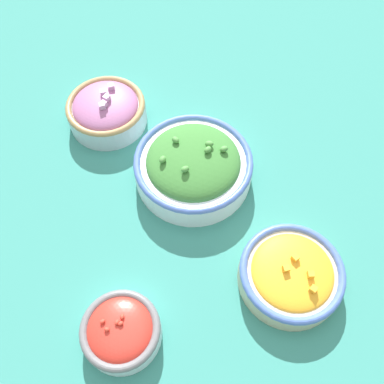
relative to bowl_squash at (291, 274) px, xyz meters
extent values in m
plane|color=#337F75|center=(-0.16, -0.13, -0.03)|extent=(3.00, 3.00, 0.00)
cylinder|color=beige|center=(0.00, 0.00, -0.01)|extent=(0.16, 0.16, 0.04)
torus|color=#4766B7|center=(0.00, 0.00, 0.01)|extent=(0.16, 0.16, 0.01)
ellipsoid|color=orange|center=(0.00, 0.00, 0.01)|extent=(0.12, 0.12, 0.02)
cube|color=#F4A828|center=(0.01, 0.02, 0.03)|extent=(0.01, 0.01, 0.01)
cube|color=#F4A828|center=(-0.02, 0.00, 0.03)|extent=(0.01, 0.01, 0.01)
cube|color=#F4A828|center=(0.00, -0.01, 0.03)|extent=(0.01, 0.01, 0.01)
cube|color=#F4A828|center=(0.03, 0.02, 0.02)|extent=(0.01, 0.01, 0.01)
cylinder|color=silver|center=(-0.21, -0.13, 0.00)|extent=(0.21, 0.21, 0.05)
torus|color=#4766B7|center=(-0.21, -0.13, 0.02)|extent=(0.21, 0.21, 0.01)
ellipsoid|color=#387533|center=(-0.21, -0.13, 0.02)|extent=(0.16, 0.16, 0.05)
ellipsoid|color=#47893D|center=(-0.21, -0.10, 0.05)|extent=(0.02, 0.02, 0.01)
ellipsoid|color=#47893D|center=(-0.24, -0.15, 0.05)|extent=(0.02, 0.02, 0.01)
ellipsoid|color=#47893D|center=(-0.22, -0.10, 0.05)|extent=(0.01, 0.02, 0.01)
ellipsoid|color=#47893D|center=(-0.20, -0.18, 0.04)|extent=(0.02, 0.02, 0.01)
ellipsoid|color=#47893D|center=(-0.18, -0.14, 0.05)|extent=(0.02, 0.02, 0.01)
ellipsoid|color=#47893D|center=(-0.21, -0.07, 0.04)|extent=(0.01, 0.02, 0.01)
cylinder|color=silver|center=(0.06, -0.26, -0.01)|extent=(0.12, 0.12, 0.03)
torus|color=slate|center=(0.06, -0.26, 0.01)|extent=(0.12, 0.12, 0.01)
ellipsoid|color=red|center=(0.06, -0.26, 0.01)|extent=(0.09, 0.09, 0.03)
ellipsoid|color=red|center=(0.05, -0.26, 0.02)|extent=(0.01, 0.01, 0.01)
ellipsoid|color=red|center=(0.04, -0.25, 0.02)|extent=(0.01, 0.01, 0.01)
ellipsoid|color=red|center=(0.05, -0.26, 0.02)|extent=(0.01, 0.01, 0.01)
ellipsoid|color=red|center=(0.05, -0.28, 0.02)|extent=(0.01, 0.01, 0.01)
ellipsoid|color=red|center=(0.06, -0.28, 0.02)|extent=(0.01, 0.01, 0.01)
cylinder|color=#B2C1CC|center=(-0.36, -0.27, 0.00)|extent=(0.15, 0.15, 0.04)
torus|color=#997A4C|center=(-0.36, -0.27, 0.02)|extent=(0.15, 0.15, 0.01)
ellipsoid|color=#9E5B8E|center=(-0.36, -0.27, 0.02)|extent=(0.12, 0.12, 0.03)
cube|color=#C699C1|center=(-0.38, -0.26, 0.04)|extent=(0.01, 0.01, 0.01)
cube|color=#C699C1|center=(-0.34, -0.28, 0.04)|extent=(0.01, 0.01, 0.01)
cube|color=#C699C1|center=(-0.37, -0.27, 0.04)|extent=(0.01, 0.01, 0.01)
cube|color=#C699C1|center=(-0.34, -0.27, 0.04)|extent=(0.01, 0.01, 0.01)
cube|color=#C699C1|center=(-0.35, -0.27, 0.04)|extent=(0.01, 0.01, 0.01)
camera|label=1|loc=(0.20, -0.18, 0.62)|focal=40.00mm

